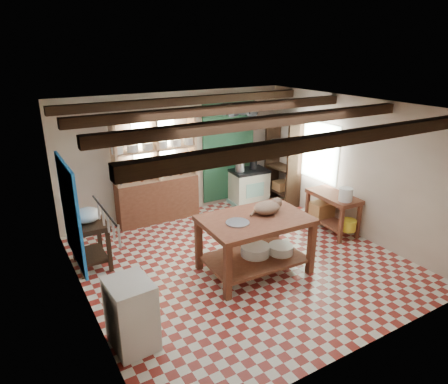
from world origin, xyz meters
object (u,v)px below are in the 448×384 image
work_table (254,245)px  cat (267,208)px  right_counter (332,213)px  prep_table (90,244)px  white_cabinet (131,314)px  stove (249,187)px

work_table → cat: 0.63m
right_counter → prep_table: bearing=169.2°
work_table → white_cabinet: size_ratio=1.88×
white_cabinet → cat: 2.67m
stove → prep_table: 3.94m
prep_table → cat: bearing=-29.9°
prep_table → right_counter: prep_table is taller
stove → white_cabinet: bearing=-136.3°
prep_table → cat: size_ratio=1.77×
work_table → right_counter: (2.15, 0.46, -0.08)m
prep_table → right_counter: (4.38, -1.05, -0.01)m
prep_table → cat: (2.48, -1.47, 0.64)m
stove → right_counter: size_ratio=0.77×
prep_table → cat: 2.95m
stove → work_table: bearing=-118.3°
stove → prep_table: (-3.81, -1.01, -0.01)m
work_table → white_cabinet: 2.35m
stove → cat: (-1.33, -2.47, 0.64)m
prep_table → white_cabinet: (-0.02, -2.18, 0.04)m
white_cabinet → right_counter: size_ratio=0.82×
prep_table → right_counter: bearing=-12.8°
work_table → prep_table: (-2.23, 1.51, -0.07)m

